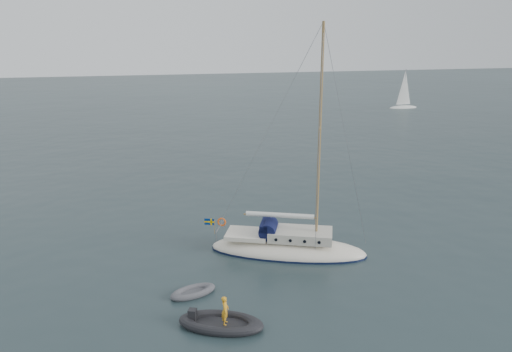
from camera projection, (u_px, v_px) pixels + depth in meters
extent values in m
plane|color=black|center=(293.00, 264.00, 28.66)|extent=(300.00, 300.00, 0.00)
ellipsoid|color=silver|center=(288.00, 250.00, 30.13)|extent=(9.36, 2.91, 1.56)
cube|color=beige|center=(300.00, 233.00, 30.02)|extent=(3.74, 1.98, 0.57)
cube|color=silver|center=(248.00, 241.00, 29.24)|extent=(2.50, 1.98, 0.26)
cylinder|color=#0D1135|center=(269.00, 231.00, 29.45)|extent=(1.00, 1.72, 1.00)
cube|color=#0D1135|center=(266.00, 229.00, 29.34)|extent=(0.47, 1.72, 0.42)
cylinder|color=olive|center=(317.00, 135.00, 28.65)|extent=(0.16, 0.16, 12.48)
cylinder|color=olive|center=(318.00, 124.00, 28.48)|extent=(0.05, 2.29, 0.05)
cylinder|color=olive|center=(280.00, 217.00, 29.40)|extent=(4.37, 0.10, 0.10)
cylinder|color=silver|center=(280.00, 216.00, 29.39)|extent=(4.06, 0.29, 0.29)
cylinder|color=gray|center=(220.00, 237.00, 28.70)|extent=(0.04, 2.29, 0.04)
torus|color=#FB5C19|center=(217.00, 233.00, 29.26)|extent=(0.56, 0.10, 0.56)
cylinder|color=olive|center=(214.00, 239.00, 28.63)|extent=(0.03, 0.03, 0.94)
cube|color=navy|center=(208.00, 235.00, 28.47)|extent=(0.62, 0.02, 0.40)
cube|color=#E9B100|center=(208.00, 235.00, 28.47)|extent=(0.64, 0.03, 0.09)
cube|color=#E9B100|center=(210.00, 234.00, 28.50)|extent=(0.09, 0.03, 0.42)
cylinder|color=black|center=(273.00, 229.00, 30.60)|extent=(0.19, 0.06, 0.19)
cylinder|color=black|center=(284.00, 241.00, 28.75)|extent=(0.19, 0.06, 0.19)
cylinder|color=black|center=(286.00, 228.00, 30.82)|extent=(0.19, 0.06, 0.19)
cylinder|color=black|center=(297.00, 240.00, 28.96)|extent=(0.19, 0.06, 0.19)
cylinder|color=black|center=(299.00, 226.00, 31.03)|extent=(0.19, 0.06, 0.19)
cylinder|color=black|center=(311.00, 238.00, 29.17)|extent=(0.19, 0.06, 0.19)
cylinder|color=black|center=(311.00, 225.00, 31.24)|extent=(0.19, 0.06, 0.19)
cylinder|color=black|center=(324.00, 237.00, 29.39)|extent=(0.19, 0.06, 0.19)
cube|color=#4D4D52|center=(193.00, 293.00, 25.26)|extent=(1.49, 0.61, 0.09)
cube|color=black|center=(221.00, 324.00, 22.43)|extent=(2.43, 1.01, 0.12)
cube|color=black|center=(192.00, 322.00, 22.01)|extent=(0.35, 0.35, 0.61)
imported|color=orange|center=(225.00, 309.00, 22.29)|extent=(0.38, 0.53, 1.36)
ellipsoid|color=silver|center=(403.00, 108.00, 90.71)|extent=(5.62, 1.87, 0.94)
cylinder|color=gray|center=(405.00, 87.00, 89.71)|extent=(0.09, 0.09, 6.55)
cone|color=silver|center=(404.00, 87.00, 89.70)|extent=(2.99, 2.99, 6.08)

